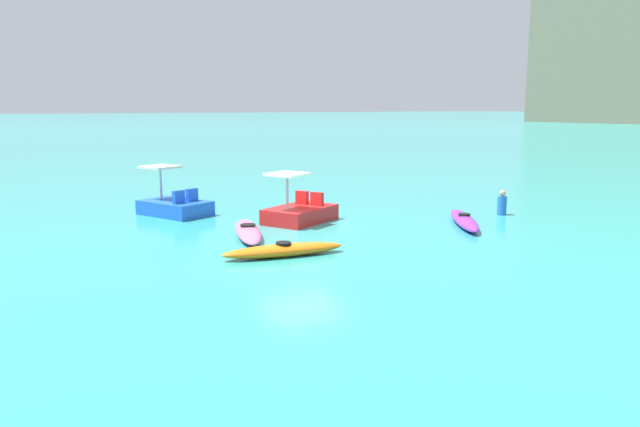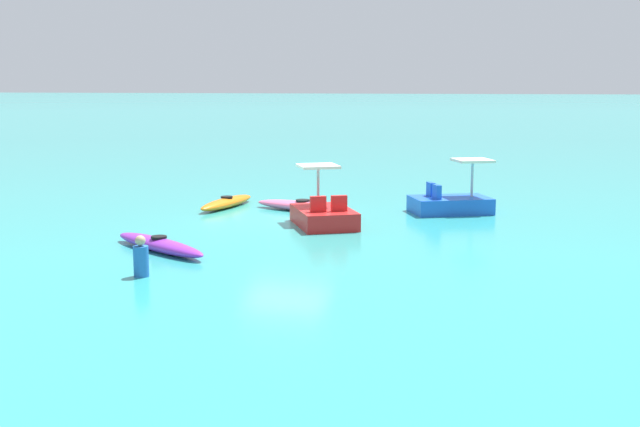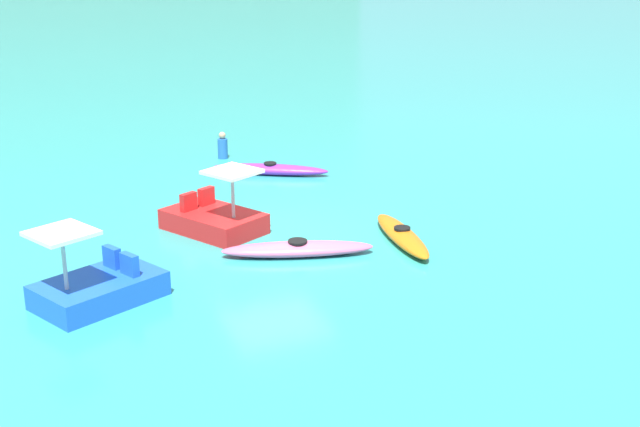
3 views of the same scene
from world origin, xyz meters
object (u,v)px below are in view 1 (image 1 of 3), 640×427
Objects in this scene: kayak_orange at (283,250)px; pedal_boat_blue at (175,205)px; kayak_pink at (248,231)px; kayak_purple at (464,220)px; pedal_boat_red at (300,212)px; person_near_shore at (502,204)px.

pedal_boat_blue reaches higher than kayak_orange.
kayak_purple is (1.79, 6.69, -0.00)m from kayak_pink.
kayak_pink and kayak_orange have the same top height.
kayak_pink is at bearing -61.91° from pedal_boat_red.
kayak_purple is at bearing -72.88° from person_near_shore.
person_near_shore is (-0.75, 2.44, 0.22)m from kayak_purple.
pedal_boat_red reaches higher than person_near_shore.
kayak_pink is 4.67m from pedal_boat_blue.
person_near_shore is (2.30, 6.76, 0.05)m from pedal_boat_red.
person_near_shore is at bearing 83.53° from kayak_pink.
kayak_purple is 3.81× the size of person_near_shore.
kayak_orange is 3.66× the size of person_near_shore.
kayak_pink is at bearing -96.47° from person_near_shore.
kayak_orange is at bearing -80.30° from person_near_shore.
pedal_boat_red and pedal_boat_blue have the same top height.
person_near_shore reaches higher than kayak_pink.
kayak_pink is 1.25× the size of pedal_boat_red.
pedal_boat_blue is (-7.22, -0.68, 0.17)m from kayak_orange.
person_near_shore is at bearing 60.48° from pedal_boat_blue.
pedal_boat_blue is at bearing -174.63° from kayak_orange.
person_near_shore reaches higher than kayak_orange.
pedal_boat_blue reaches higher than person_near_shore.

